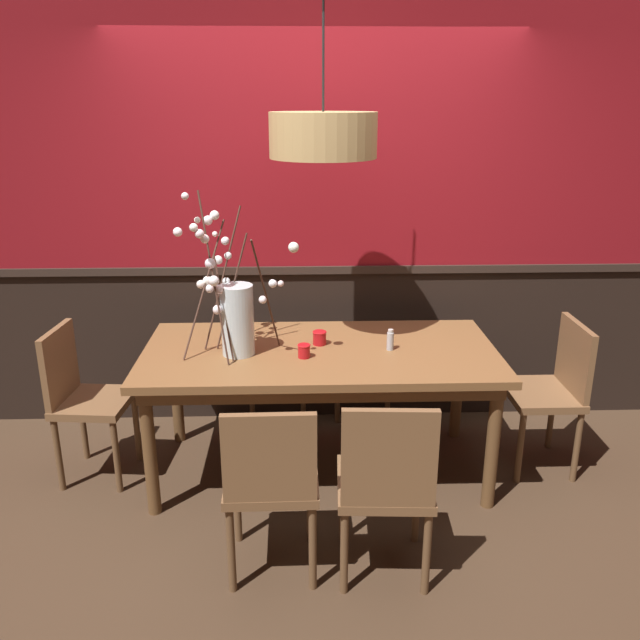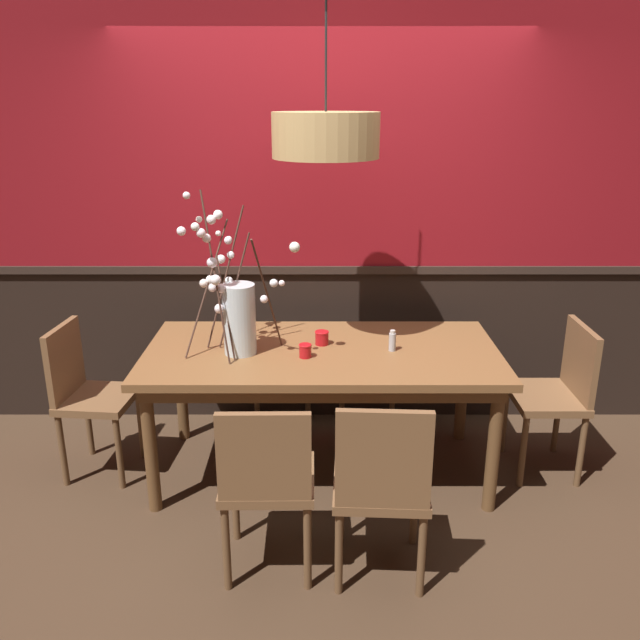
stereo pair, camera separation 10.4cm
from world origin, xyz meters
name	(u,v)px [view 2 (the right image)]	position (x,y,z in m)	size (l,w,h in m)	color
ground_plane	(320,469)	(0.00, 0.00, 0.00)	(24.00, 24.00, 0.00)	#422D1E
back_wall	(320,213)	(0.00, 0.78, 1.41)	(5.82, 0.14, 2.83)	black
dining_table	(320,363)	(0.00, 0.00, 0.69)	(1.97, 0.97, 0.77)	brown
chair_far_side_right	(363,336)	(0.30, 0.87, 0.53)	(0.42, 0.44, 0.95)	brown
chair_head_east_end	(556,388)	(1.36, 0.02, 0.52)	(0.39, 0.45, 0.90)	brown
chair_head_west_end	(84,391)	(-1.35, 0.00, 0.51)	(0.43, 0.44, 0.90)	brown
chair_far_side_left	(280,336)	(-0.28, 0.87, 0.53)	(0.42, 0.41, 0.94)	brown
chair_near_side_right	(379,482)	(0.26, -0.92, 0.51)	(0.44, 0.45, 0.91)	brown
chair_near_side_left	(265,478)	(-0.25, -0.89, 0.50)	(0.42, 0.42, 0.88)	brown
vase_with_blossoms	(235,313)	(-0.46, -0.05, 1.00)	(0.68, 0.54, 0.90)	silver
candle_holder_nearer_center	(303,351)	(-0.09, -0.12, 0.81)	(0.07, 0.07, 0.07)	red
candle_holder_nearer_edge	(320,338)	(0.00, 0.08, 0.81)	(0.08, 0.08, 0.08)	red
condiment_bottle	(390,341)	(0.39, -0.02, 0.83)	(0.04, 0.04, 0.12)	#ADADB2
pendant_lamp	(324,135)	(0.02, 0.07, 1.92)	(0.56, 0.56, 1.02)	tan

